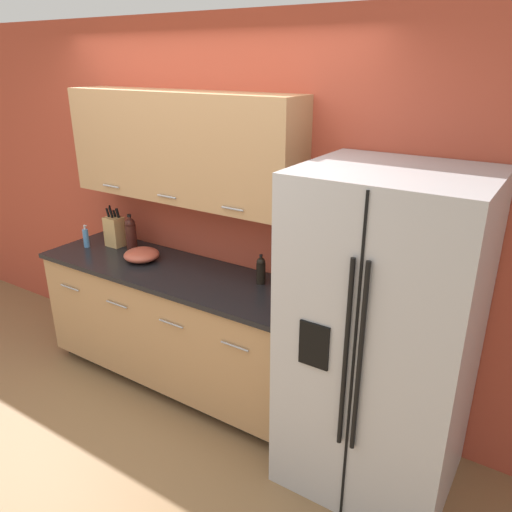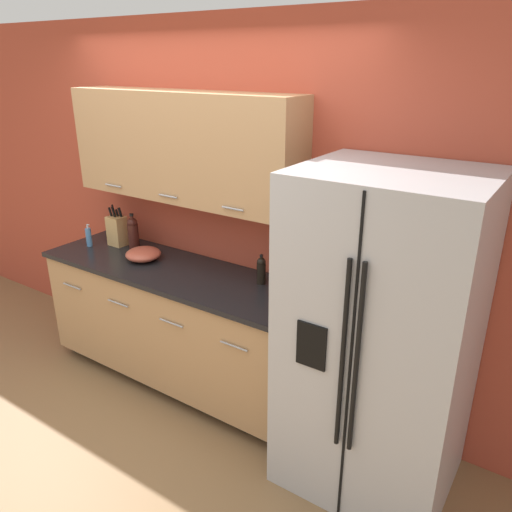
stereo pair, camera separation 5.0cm
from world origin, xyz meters
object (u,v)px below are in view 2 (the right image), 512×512
Objects in this scene: soap_dispenser at (89,237)px; oil_bottle at (261,270)px; refrigerator at (380,339)px; wine_bottle at (133,233)px; knife_block at (117,230)px; mixing_bowl at (143,254)px.

soap_dispenser is 1.54m from oil_bottle.
wine_bottle is (-2.09, 0.21, 0.14)m from refrigerator.
wine_bottle is at bearing 2.17° from knife_block.
refrigerator reaches higher than mixing_bowl.
refrigerator is at bearing -5.11° from knife_block.
soap_dispenser is at bearing -173.83° from oil_bottle.
refrigerator is 8.98× the size of oil_bottle.
soap_dispenser is 0.58m from mixing_bowl.
knife_block is 0.43m from mixing_bowl.
knife_block is 1.36m from oil_bottle.
refrigerator is at bearing -2.57° from mixing_bowl.
knife_block is at bearing 163.57° from mixing_bowl.
mixing_bowl is at bearing 2.66° from soap_dispenser.
soap_dispenser is (-2.44, 0.06, 0.08)m from refrigerator.
knife_block reaches higher than soap_dispenser.
oil_bottle is at bearing 6.17° from soap_dispenser.
refrigerator is 2.28m from knife_block.
mixing_bowl is (-0.95, -0.14, -0.05)m from oil_bottle.
wine_bottle is 1.41× the size of oil_bottle.
refrigerator is 1.87m from mixing_bowl.
knife_block is 1.76× the size of soap_dispenser.
soap_dispenser is (-0.17, -0.15, -0.05)m from knife_block.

